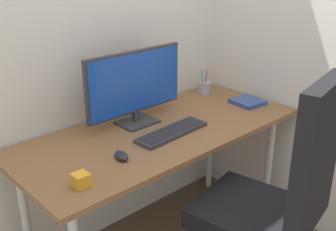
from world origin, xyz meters
TOP-DOWN VIEW (x-y plane):
  - desk at (0.00, 0.00)m, footprint 1.56×0.68m
  - office_chair at (0.06, -0.68)m, footprint 0.58×0.59m
  - monitor at (-0.04, 0.16)m, footprint 0.60×0.16m
  - keyboard at (0.00, -0.08)m, footprint 0.43×0.15m
  - mouse at (-0.35, -0.13)m, footprint 0.07×0.10m
  - pen_holder at (0.59, 0.23)m, footprint 0.08×0.08m
  - notebook at (0.64, -0.08)m, footprint 0.18×0.19m
  - desk_clamp_accessory at (-0.61, -0.20)m, footprint 0.06×0.06m

SIDE VIEW (x-z plane):
  - office_chair at x=0.06m, z-range 0.03..1.21m
  - desk at x=0.00m, z-range 0.30..1.05m
  - keyboard at x=0.00m, z-range 0.74..0.77m
  - notebook at x=0.64m, z-range 0.74..0.77m
  - mouse at x=-0.35m, z-range 0.74..0.77m
  - desk_clamp_accessory at x=-0.61m, z-range 0.74..0.80m
  - pen_holder at x=0.59m, z-range 0.70..0.87m
  - monitor at x=-0.04m, z-range 0.76..1.16m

